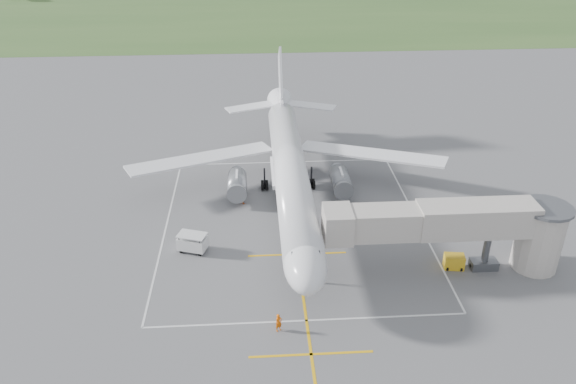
{
  "coord_description": "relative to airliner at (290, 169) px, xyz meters",
  "views": [
    {
      "loc": [
        -4.01,
        -57.06,
        32.68
      ],
      "look_at": [
        -0.55,
        -4.0,
        4.0
      ],
      "focal_mm": 35.0,
      "sensor_mm": 36.0,
      "label": 1
    }
  ],
  "objects": [
    {
      "name": "baggage_cart",
      "position": [
        -10.62,
        -9.44,
        -3.38
      ],
      "size": [
        3.24,
        2.53,
        1.98
      ],
      "rotation": [
        0.0,
        0.0,
        -0.32
      ],
      "color": "silver",
      "rests_on": "ground"
    },
    {
      "name": "ramp_worker_nose",
      "position": [
        -2.45,
        -21.81,
        -3.55
      ],
      "size": [
        0.73,
        0.66,
        1.68
      ],
      "primitive_type": "imported",
      "rotation": [
        0.0,
        0.0,
        0.54
      ],
      "color": "#E05A07",
      "rests_on": "ground"
    },
    {
      "name": "airliner",
      "position": [
        0.0,
        0.0,
        0.0
      ],
      "size": [
        38.93,
        46.75,
        13.52
      ],
      "color": "silver",
      "rests_on": "ground"
    },
    {
      "name": "grass_strip",
      "position": [
        0.0,
        129.25,
        -4.38
      ],
      "size": [
        700.0,
        120.0,
        0.02
      ],
      "primitive_type": "cube",
      "color": "#355525",
      "rests_on": "ground"
    },
    {
      "name": "apron_markings",
      "position": [
        0.0,
        -6.57,
        -4.38
      ],
      "size": [
        28.2,
        60.0,
        0.01
      ],
      "color": "#E8A90D",
      "rests_on": "ground"
    },
    {
      "name": "ramp_worker_wing",
      "position": [
        -5.67,
        0.28,
        -3.55
      ],
      "size": [
        1.04,
        1.02,
        1.69
      ],
      "primitive_type": "imported",
      "rotation": [
        0.0,
        0.0,
        2.47
      ],
      "color": "#DE5B07",
      "rests_on": "ground"
    },
    {
      "name": "jet_bridge",
      "position": [
        15.72,
        -14.25,
        0.35
      ],
      "size": [
        23.4,
        5.0,
        7.2
      ],
      "color": "gray",
      "rests_on": "ground"
    },
    {
      "name": "ground",
      "position": [
        0.0,
        -0.75,
        -4.39
      ],
      "size": [
        700.0,
        700.0,
        0.0
      ],
      "primitive_type": "plane",
      "color": "#515053",
      "rests_on": "ground"
    },
    {
      "name": "gpu_unit",
      "position": [
        15.11,
        -14.01,
        -3.69
      ],
      "size": [
        2.05,
        1.57,
        1.42
      ],
      "rotation": [
        0.0,
        0.0,
        -0.14
      ],
      "color": "gold",
      "rests_on": "ground"
    }
  ]
}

